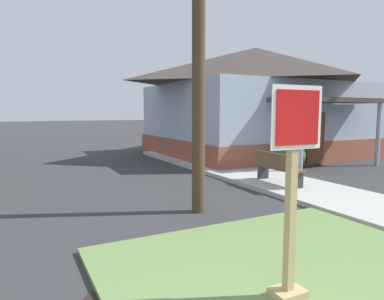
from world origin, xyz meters
name	(u,v)px	position (x,y,z in m)	size (l,w,h in m)	color
grass_corner_patch	(326,291)	(1.84, 1.82, 0.04)	(4.71, 4.95, 0.08)	#668447
sidewalk_strip	(288,185)	(5.40, 6.30, 0.06)	(2.20, 17.91, 0.12)	#B2AFA8
stop_sign	(292,201)	(1.32, 1.87, 1.15)	(0.65, 0.29, 2.27)	tan
manhole_cover	(116,299)	(-0.34, 2.80, 0.01)	(0.70, 0.70, 0.02)	black
street_bench	(277,167)	(5.07, 6.38, 0.59)	(0.45, 1.59, 0.85)	brown
corner_house	(255,100)	(9.13, 12.72, 2.61)	(9.26, 9.30, 5.10)	brown
shrub_near_porch	(288,155)	(7.54, 8.65, 0.52)	(1.27, 1.27, 1.03)	#2B6327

